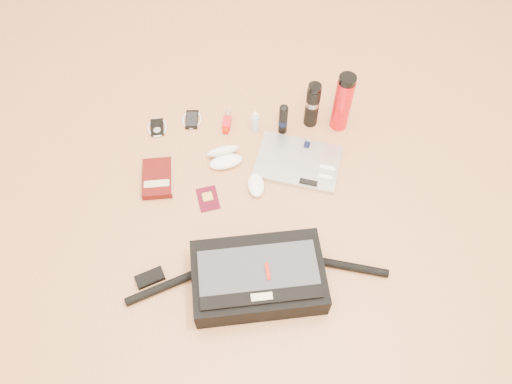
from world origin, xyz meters
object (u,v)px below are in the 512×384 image
laptop (298,162)px  messenger_bag (258,277)px  book (158,178)px  thermos_red (343,103)px  thermos_black (312,105)px

laptop → messenger_bag: bearing=-93.8°
book → thermos_red: thermos_red is taller
thermos_black → thermos_red: bearing=-12.0°
laptop → thermos_red: thermos_red is taller
laptop → thermos_red: bearing=62.7°
thermos_red → thermos_black: bearing=168.0°
book → thermos_red: (0.80, 0.22, 0.13)m
laptop → thermos_black: thermos_black is taller
messenger_bag → laptop: messenger_bag is taller
book → thermos_red: bearing=15.6°
book → thermos_black: (0.68, 0.24, 0.10)m
messenger_bag → laptop: 0.57m
thermos_black → book: bearing=-160.3°
book → thermos_black: size_ratio=0.80×
laptop → thermos_black: (0.09, 0.22, 0.11)m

